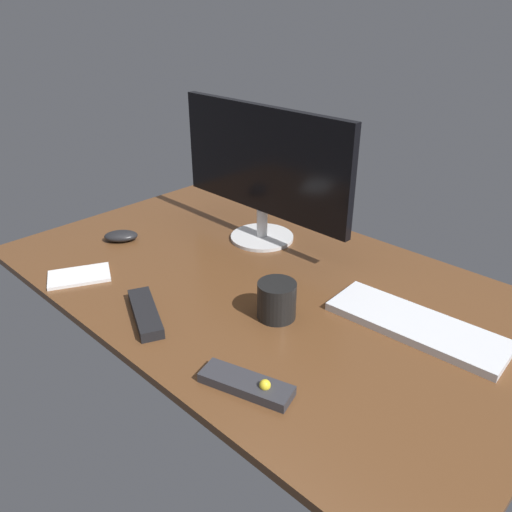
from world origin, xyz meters
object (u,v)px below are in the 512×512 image
computer_mouse (121,236)px  coffee_mug (277,300)px  media_remote (247,384)px  tv_remote (145,313)px  keyboard (416,325)px  monitor (262,167)px  notepad (79,276)px

computer_mouse → coffee_mug: size_ratio=1.12×
media_remote → tv_remote: size_ratio=0.98×
keyboard → media_remote: bearing=-111.8°
media_remote → monitor: bearing=114.4°
media_remote → coffee_mug: size_ratio=2.13×
coffee_mug → notepad: 54.07cm
computer_mouse → notepad: (11.40, -20.14, -1.09)cm
keyboard → coffee_mug: size_ratio=4.37×
monitor → media_remote: monitor is taller
monitor → media_remote: (42.94, -49.97, -21.33)cm
keyboard → notepad: bearing=-154.9°
computer_mouse → coffee_mug: (60.59, 1.97, 2.83)cm
computer_mouse → media_remote: media_remote is taller
computer_mouse → media_remote: (72.56, -19.74, -0.46)cm
computer_mouse → coffee_mug: bearing=-47.3°
tv_remote → coffee_mug: coffee_mug is taller
computer_mouse → notepad: computer_mouse is taller
tv_remote → notepad: (-27.97, -1.10, -0.81)cm
tv_remote → coffee_mug: bearing=70.2°
keyboard → monitor: bearing=166.4°
keyboard → tv_remote: size_ratio=2.02×
monitor → tv_remote: (9.75, -49.27, -21.15)cm
keyboard → coffee_mug: (-25.41, -17.69, 3.43)cm
computer_mouse → tv_remote: 43.73cm
keyboard → computer_mouse: 88.22cm
keyboard → media_remote: media_remote is taller
tv_remote → notepad: tv_remote is taller
coffee_mug → notepad: bearing=-155.8°
keyboard → media_remote: 41.63cm
computer_mouse → media_remote: 75.20cm
monitor → keyboard: 61.25cm
tv_remote → coffee_mug: 30.02cm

